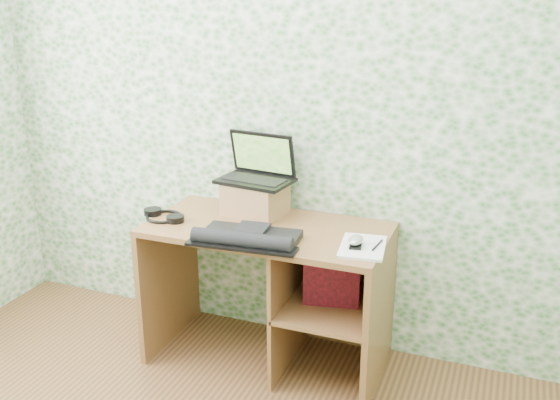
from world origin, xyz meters
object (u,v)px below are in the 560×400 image
at_px(desk, 284,276).
at_px(keyboard, 248,237).
at_px(riser, 255,198).
at_px(notepad, 363,247).
at_px(laptop, 258,170).

distance_m(desk, keyboard, 0.39).
xyz_separation_m(riser, keyboard, (0.12, -0.36, -0.06)).
height_order(keyboard, notepad, keyboard).
xyz_separation_m(desk, riser, (-0.20, 0.12, 0.36)).
bearing_deg(desk, riser, 150.41).
relative_size(keyboard, notepad, 1.85).
xyz_separation_m(desk, notepad, (0.43, -0.12, 0.28)).
height_order(desk, notepad, notepad).
bearing_deg(riser, notepad, -20.73).
bearing_deg(laptop, keyboard, -66.70).
bearing_deg(keyboard, riser, 102.74).
xyz_separation_m(laptop, notepad, (0.63, -0.28, -0.22)).
bearing_deg(desk, laptop, 142.71).
height_order(laptop, keyboard, laptop).
bearing_deg(keyboard, laptop, 101.09).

